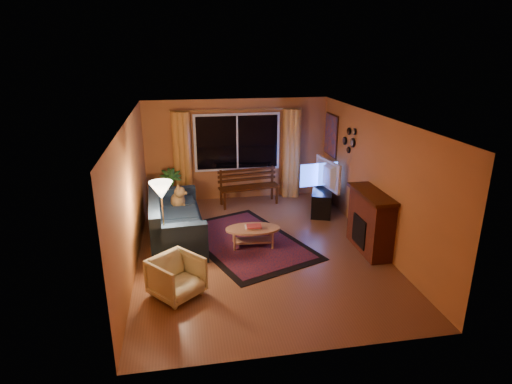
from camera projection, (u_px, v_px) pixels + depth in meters
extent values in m
cube|color=brown|center=(259.00, 249.00, 8.21)|extent=(4.50, 6.00, 0.02)
cube|color=white|center=(259.00, 118.00, 7.39)|extent=(4.50, 6.00, 0.02)
cube|color=#BF7038|center=(237.00, 150.00, 10.61)|extent=(4.50, 0.02, 2.50)
cube|color=#BF7038|center=(131.00, 194.00, 7.43)|extent=(0.02, 6.00, 2.50)
cube|color=#BF7038|center=(375.00, 180.00, 8.17)|extent=(0.02, 6.00, 2.50)
cube|color=black|center=(237.00, 142.00, 10.48)|extent=(2.00, 0.02, 1.30)
cylinder|color=#BF8C3F|center=(237.00, 110.00, 10.18)|extent=(3.20, 0.03, 0.03)
cylinder|color=gold|center=(182.00, 158.00, 10.31)|extent=(0.36, 0.36, 2.24)
cylinder|color=gold|center=(291.00, 154.00, 10.75)|extent=(0.36, 0.36, 2.24)
cube|color=#331404|center=(249.00, 196.00, 10.45)|extent=(1.51, 0.63, 0.44)
imported|color=#235B1E|center=(171.00, 189.00, 10.09)|extent=(0.59, 0.59, 0.96)
cube|color=#172639|center=(176.00, 217.00, 8.47)|extent=(1.13, 2.37, 0.94)
imported|color=beige|center=(176.00, 275.00, 6.55)|extent=(0.94, 0.94, 0.71)
cylinder|color=#BF8C3F|center=(164.00, 224.00, 7.38)|extent=(0.33, 0.33, 1.54)
cube|color=maroon|center=(246.00, 241.00, 8.50)|extent=(2.78, 3.39, 0.02)
cylinder|color=tan|center=(253.00, 237.00, 8.26)|extent=(1.13, 1.13, 0.38)
cube|color=black|center=(322.00, 199.00, 10.07)|extent=(0.85, 1.38, 0.55)
imported|color=black|center=(323.00, 174.00, 9.87)|extent=(0.30, 1.17, 0.67)
cube|color=maroon|center=(370.00, 223.00, 7.99)|extent=(0.40, 1.20, 1.10)
cube|color=#C74A11|center=(331.00, 135.00, 10.32)|extent=(0.04, 0.76, 0.96)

